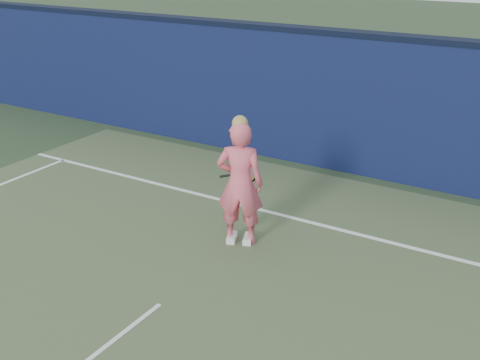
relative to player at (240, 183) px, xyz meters
The scene contains 5 objects.
ground 3.05m from the player, 89.62° to the right, with size 80.00×80.00×0.00m, color #283C25.
backstop_wall 3.61m from the player, 89.69° to the left, with size 24.00×0.40×2.50m, color #0C1837.
wall_cap 3.94m from the player, 89.69° to the left, with size 24.00×0.42×0.10m, color black.
player is the anchor object (origin of this frame).
racket 0.41m from the player, 110.94° to the left, with size 0.60×0.19×0.32m.
Camera 1 is at (4.03, -3.77, 4.15)m, focal length 45.00 mm.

